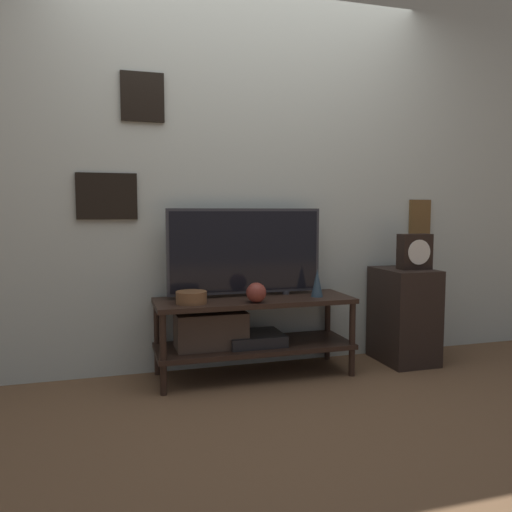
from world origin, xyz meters
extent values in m
plane|color=brown|center=(0.00, 0.00, 0.00)|extent=(12.00, 12.00, 0.00)
cube|color=beige|center=(0.00, 0.53, 1.35)|extent=(6.40, 0.06, 2.70)
cube|color=brown|center=(1.36, 0.48, 0.96)|extent=(0.17, 0.02, 0.37)
cube|color=beige|center=(1.36, 0.48, 0.96)|extent=(0.14, 0.01, 0.34)
cube|color=black|center=(-0.66, 0.48, 1.77)|extent=(0.27, 0.02, 0.30)
cube|color=beige|center=(-0.66, 0.48, 1.77)|extent=(0.23, 0.01, 0.27)
cube|color=black|center=(-0.89, 0.48, 1.15)|extent=(0.37, 0.02, 0.29)
cube|color=#BCB299|center=(-0.89, 0.48, 1.15)|extent=(0.33, 0.01, 0.25)
cube|color=black|center=(0.00, 0.26, 0.49)|extent=(1.26, 0.44, 0.03)
cube|color=black|center=(0.00, 0.26, 0.19)|extent=(1.26, 0.44, 0.03)
cylinder|color=black|center=(-0.60, 0.07, 0.25)|extent=(0.04, 0.04, 0.50)
cylinder|color=black|center=(0.60, 0.07, 0.25)|extent=(0.04, 0.04, 0.50)
cylinder|color=black|center=(-0.60, 0.45, 0.25)|extent=(0.04, 0.04, 0.50)
cylinder|color=black|center=(0.60, 0.45, 0.25)|extent=(0.04, 0.04, 0.50)
cube|color=black|center=(0.00, 0.26, 0.24)|extent=(0.36, 0.31, 0.07)
cube|color=#47382D|center=(-0.28, 0.26, 0.32)|extent=(0.44, 0.24, 0.22)
cylinder|color=#333338|center=(-0.31, 0.36, 0.51)|extent=(0.05, 0.05, 0.02)
cylinder|color=#333338|center=(0.25, 0.36, 0.51)|extent=(0.05, 0.05, 0.02)
cube|color=#333338|center=(-0.03, 0.36, 0.80)|extent=(1.02, 0.04, 0.55)
cube|color=black|center=(-0.03, 0.34, 0.80)|extent=(0.98, 0.01, 0.52)
cone|color=#2D4251|center=(0.41, 0.20, 0.59)|extent=(0.08, 0.08, 0.18)
cylinder|color=brown|center=(-0.41, 0.19, 0.54)|extent=(0.19, 0.19, 0.07)
sphere|color=brown|center=(-0.03, 0.11, 0.56)|extent=(0.12, 0.12, 0.12)
cube|color=black|center=(1.09, 0.26, 0.33)|extent=(0.34, 0.44, 0.66)
cube|color=black|center=(1.14, 0.22, 0.78)|extent=(0.23, 0.10, 0.24)
cylinder|color=white|center=(1.14, 0.16, 0.78)|extent=(0.17, 0.01, 0.17)
camera|label=1|loc=(-0.87, -2.76, 1.05)|focal=35.00mm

